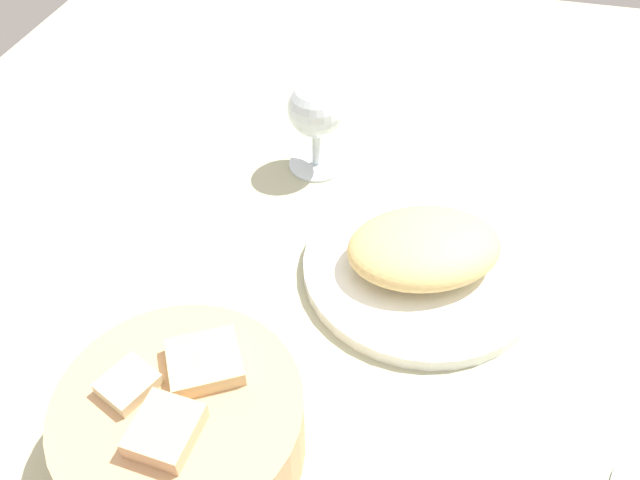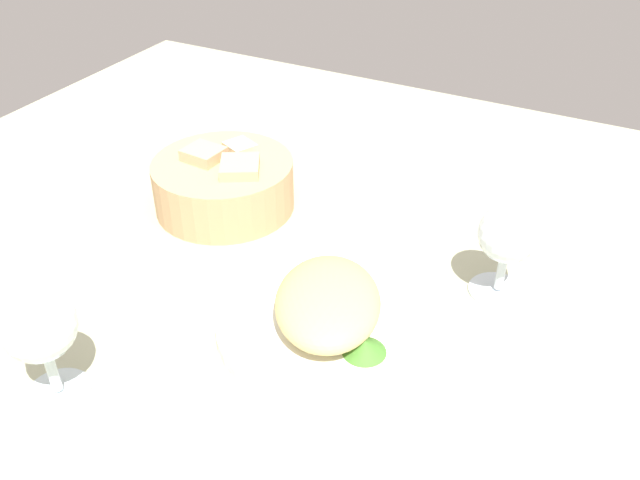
{
  "view_description": "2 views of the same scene",
  "coord_description": "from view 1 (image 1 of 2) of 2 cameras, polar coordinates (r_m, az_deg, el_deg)",
  "views": [
    {
      "loc": [
        3.57,
        41.95,
        47.71
      ],
      "look_at": [
        13.69,
        0.91,
        5.79
      ],
      "focal_mm": 36.22,
      "sensor_mm": 36.0,
      "label": 1
    },
    {
      "loc": [
        -44.1,
        -26.94,
        49.01
      ],
      "look_at": [
        12.24,
        2.41,
        4.78
      ],
      "focal_mm": 38.48,
      "sensor_mm": 36.0,
      "label": 2
    }
  ],
  "objects": [
    {
      "name": "ground_plane",
      "position": [
        0.64,
        12.17,
        -5.79
      ],
      "size": [
        140.0,
        140.0,
        2.0
      ],
      "primitive_type": "cube",
      "color": "#ABAD8C"
    },
    {
      "name": "plate",
      "position": [
        0.65,
        8.9,
        -2.44
      ],
      "size": [
        23.4,
        23.4,
        1.4
      ],
      "primitive_type": "cylinder",
      "color": "white",
      "rests_on": "ground_plane"
    },
    {
      "name": "omelette",
      "position": [
        0.63,
        9.19,
        -0.64
      ],
      "size": [
        18.25,
        16.19,
        4.41
      ],
      "primitive_type": "ellipsoid",
      "rotation": [
        0.0,
        0.0,
        0.43
      ],
      "color": "tan",
      "rests_on": "plate"
    },
    {
      "name": "lettuce_garnish",
      "position": [
        0.68,
        11.96,
        1.3
      ],
      "size": [
        4.45,
        4.45,
        1.53
      ],
      "primitive_type": "cone",
      "color": "#427D2B",
      "rests_on": "plate"
    },
    {
      "name": "bread_basket",
      "position": [
        0.52,
        -11.99,
        -15.62
      ],
      "size": [
        18.42,
        18.42,
        8.23
      ],
      "color": "tan",
      "rests_on": "ground_plane"
    },
    {
      "name": "wine_glass_near",
      "position": [
        0.73,
        -0.34,
        11.06
      ],
      "size": [
        6.53,
        6.53,
        11.14
      ],
      "color": "silver",
      "rests_on": "ground_plane"
    }
  ]
}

